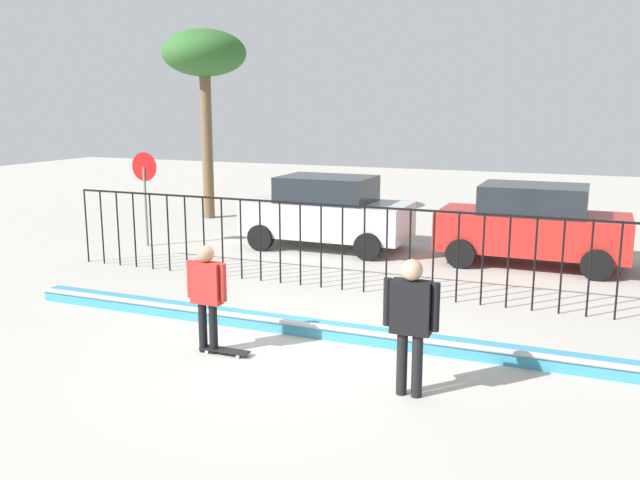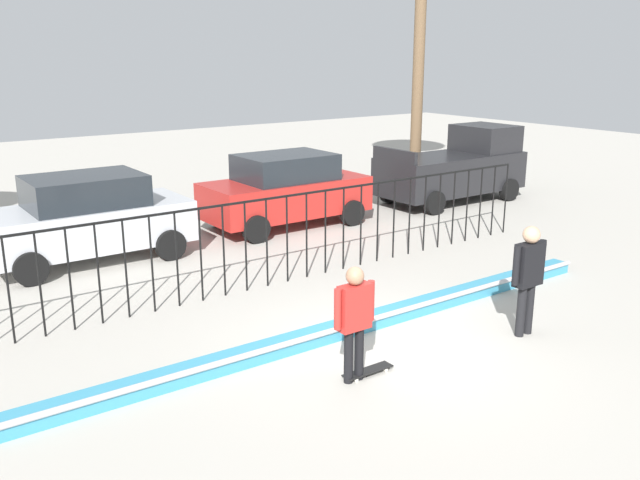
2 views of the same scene
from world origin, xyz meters
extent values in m
plane|color=#ADA89E|center=(0.00, 0.00, 0.00)|extent=(60.00, 60.00, 0.00)
cube|color=teal|center=(0.00, 0.79, 0.11)|extent=(11.00, 0.36, 0.22)
cylinder|color=#B2B2B7|center=(0.00, 0.61, 0.22)|extent=(11.00, 0.09, 0.09)
cylinder|color=black|center=(-4.67, 3.55, 0.88)|extent=(0.04, 0.04, 1.76)
cylinder|color=black|center=(-4.20, 3.55, 0.88)|extent=(0.04, 0.04, 1.76)
cylinder|color=black|center=(-3.73, 3.55, 0.88)|extent=(0.04, 0.04, 1.76)
cylinder|color=black|center=(-3.27, 3.55, 0.88)|extent=(0.04, 0.04, 1.76)
cylinder|color=black|center=(-2.80, 3.55, 0.88)|extent=(0.04, 0.04, 1.76)
cylinder|color=black|center=(-2.33, 3.55, 0.88)|extent=(0.04, 0.04, 1.76)
cylinder|color=black|center=(-1.87, 3.55, 0.88)|extent=(0.04, 0.04, 1.76)
cylinder|color=black|center=(-1.40, 3.55, 0.88)|extent=(0.04, 0.04, 1.76)
cylinder|color=black|center=(-0.93, 3.55, 0.88)|extent=(0.04, 0.04, 1.76)
cylinder|color=black|center=(-0.47, 3.55, 0.88)|extent=(0.04, 0.04, 1.76)
cylinder|color=black|center=(0.00, 3.55, 0.88)|extent=(0.04, 0.04, 1.76)
cylinder|color=black|center=(0.47, 3.55, 0.88)|extent=(0.04, 0.04, 1.76)
cylinder|color=black|center=(0.93, 3.55, 0.88)|extent=(0.04, 0.04, 1.76)
cylinder|color=black|center=(1.40, 3.55, 0.88)|extent=(0.04, 0.04, 1.76)
cylinder|color=black|center=(1.87, 3.55, 0.88)|extent=(0.04, 0.04, 1.76)
cylinder|color=black|center=(2.33, 3.55, 0.88)|extent=(0.04, 0.04, 1.76)
cylinder|color=black|center=(2.80, 3.55, 0.88)|extent=(0.04, 0.04, 1.76)
cylinder|color=black|center=(3.27, 3.55, 0.88)|extent=(0.04, 0.04, 1.76)
cylinder|color=black|center=(3.73, 3.55, 0.88)|extent=(0.04, 0.04, 1.76)
cylinder|color=black|center=(4.20, 3.55, 0.88)|extent=(0.04, 0.04, 1.76)
cylinder|color=black|center=(4.67, 3.55, 0.88)|extent=(0.04, 0.04, 1.76)
cylinder|color=black|center=(5.13, 3.55, 0.88)|extent=(0.04, 0.04, 1.76)
cylinder|color=black|center=(5.60, 3.55, 0.88)|extent=(0.04, 0.04, 1.76)
cylinder|color=black|center=(6.07, 3.55, 0.88)|extent=(0.04, 0.04, 1.76)
cylinder|color=black|center=(6.53, 3.55, 0.88)|extent=(0.04, 0.04, 1.76)
cylinder|color=black|center=(7.00, 3.55, 0.88)|extent=(0.04, 0.04, 1.76)
cube|color=black|center=(0.00, 3.55, 1.74)|extent=(14.00, 0.04, 0.04)
cylinder|color=black|center=(-1.19, -0.55, 0.39)|extent=(0.13, 0.13, 0.78)
cylinder|color=black|center=(-1.01, -0.55, 0.39)|extent=(0.13, 0.13, 0.78)
cube|color=#B22823|center=(-1.10, -0.55, 1.10)|extent=(0.47, 0.20, 0.64)
sphere|color=#A87A5B|center=(-1.10, -0.55, 1.54)|extent=(0.25, 0.25, 0.25)
cylinder|color=#B22823|center=(-1.39, -0.55, 1.13)|extent=(0.10, 0.10, 0.57)
cylinder|color=#B22823|center=(-0.81, -0.55, 1.13)|extent=(0.10, 0.10, 0.57)
cube|color=black|center=(-0.83, -0.54, 0.06)|extent=(0.80, 0.20, 0.02)
cylinder|color=silver|center=(-0.56, -0.47, 0.03)|extent=(0.05, 0.03, 0.05)
cylinder|color=silver|center=(-0.56, -0.62, 0.03)|extent=(0.05, 0.03, 0.05)
cylinder|color=silver|center=(-1.10, -0.47, 0.03)|extent=(0.05, 0.03, 0.05)
cylinder|color=silver|center=(-1.10, -0.62, 0.03)|extent=(0.05, 0.03, 0.05)
cylinder|color=black|center=(2.04, -0.90, 0.42)|extent=(0.14, 0.14, 0.85)
cylinder|color=black|center=(2.24, -0.90, 0.42)|extent=(0.14, 0.14, 0.85)
cube|color=black|center=(2.14, -0.90, 1.19)|extent=(0.51, 0.22, 0.70)
sphere|color=tan|center=(2.14, -0.90, 1.68)|extent=(0.28, 0.28, 0.28)
cylinder|color=black|center=(1.83, -0.90, 1.23)|extent=(0.11, 0.11, 0.62)
cylinder|color=black|center=(2.46, -0.90, 1.23)|extent=(0.11, 0.11, 0.62)
cube|color=#B7BABF|center=(-2.29, 7.23, 0.79)|extent=(4.30, 1.90, 0.90)
cube|color=#1E2328|center=(-2.29, 7.23, 1.57)|extent=(2.37, 1.71, 0.66)
cylinder|color=black|center=(-0.83, 8.18, 0.34)|extent=(0.68, 0.22, 0.68)
cylinder|color=black|center=(-0.83, 6.28, 0.34)|extent=(0.68, 0.22, 0.68)
cylinder|color=black|center=(-3.75, 8.18, 0.34)|extent=(0.68, 0.22, 0.68)
cylinder|color=black|center=(-3.75, 6.28, 0.34)|extent=(0.68, 0.22, 0.68)
cube|color=#B2231E|center=(2.86, 7.31, 0.79)|extent=(4.30, 1.90, 0.90)
cube|color=#1E2328|center=(2.86, 7.31, 1.57)|extent=(2.37, 1.71, 0.66)
cylinder|color=black|center=(4.33, 8.26, 0.34)|extent=(0.68, 0.22, 0.68)
cylinder|color=black|center=(4.33, 6.36, 0.34)|extent=(0.68, 0.22, 0.68)
cylinder|color=black|center=(1.40, 8.26, 0.34)|extent=(0.68, 0.22, 0.68)
cylinder|color=black|center=(1.40, 6.36, 0.34)|extent=(0.68, 0.22, 0.68)
cube|color=black|center=(8.56, 6.93, 0.89)|extent=(4.70, 1.90, 1.10)
cube|color=black|center=(10.01, 6.93, 1.84)|extent=(1.50, 1.75, 0.80)
cube|color=black|center=(6.27, 6.93, 1.62)|extent=(0.12, 1.75, 0.36)
cylinder|color=black|center=(10.16, 7.88, 0.34)|extent=(0.68, 0.22, 0.68)
cylinder|color=black|center=(10.16, 5.98, 0.34)|extent=(0.68, 0.22, 0.68)
cylinder|color=black|center=(6.96, 7.88, 0.34)|extent=(0.68, 0.22, 0.68)
cylinder|color=black|center=(6.96, 5.98, 0.34)|extent=(0.68, 0.22, 0.68)
cylinder|color=brown|center=(8.86, 8.82, 3.98)|extent=(0.36, 0.36, 7.95)
camera|label=1|loc=(4.22, -8.94, 3.72)|focal=37.87mm
camera|label=2|loc=(-6.52, -7.30, 4.45)|focal=38.17mm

